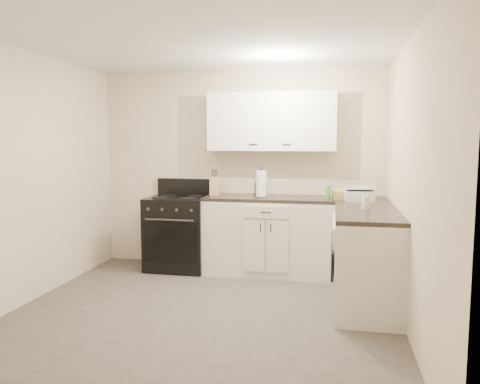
% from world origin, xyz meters
% --- Properties ---
extents(floor, '(3.60, 3.60, 0.00)m').
position_xyz_m(floor, '(0.00, 0.00, 0.00)').
color(floor, '#473F38').
rests_on(floor, ground).
extents(ceiling, '(3.60, 3.60, 0.00)m').
position_xyz_m(ceiling, '(0.00, 0.00, 2.50)').
color(ceiling, white).
rests_on(ceiling, wall_back).
extents(wall_back, '(3.60, 0.00, 3.60)m').
position_xyz_m(wall_back, '(0.00, 1.80, 1.25)').
color(wall_back, beige).
rests_on(wall_back, ground).
extents(wall_right, '(0.00, 3.60, 3.60)m').
position_xyz_m(wall_right, '(1.80, 0.00, 1.25)').
color(wall_right, beige).
rests_on(wall_right, ground).
extents(wall_left, '(0.00, 3.60, 3.60)m').
position_xyz_m(wall_left, '(-1.80, 0.00, 1.25)').
color(wall_left, beige).
rests_on(wall_left, ground).
extents(wall_front, '(3.60, 0.00, 3.60)m').
position_xyz_m(wall_front, '(0.00, -1.80, 1.25)').
color(wall_front, beige).
rests_on(wall_front, ground).
extents(base_cabinets_back, '(1.55, 0.60, 0.90)m').
position_xyz_m(base_cabinets_back, '(0.43, 1.50, 0.45)').
color(base_cabinets_back, silver).
rests_on(base_cabinets_back, floor).
extents(base_cabinets_right, '(0.60, 1.90, 0.90)m').
position_xyz_m(base_cabinets_right, '(1.50, 0.85, 0.45)').
color(base_cabinets_right, silver).
rests_on(base_cabinets_right, floor).
extents(countertop_back, '(1.55, 0.60, 0.04)m').
position_xyz_m(countertop_back, '(0.43, 1.50, 0.92)').
color(countertop_back, black).
rests_on(countertop_back, base_cabinets_back).
extents(countertop_right, '(0.60, 1.90, 0.04)m').
position_xyz_m(countertop_right, '(1.50, 0.85, 0.92)').
color(countertop_right, black).
rests_on(countertop_right, base_cabinets_right).
extents(upper_cabinets, '(1.55, 0.30, 0.70)m').
position_xyz_m(upper_cabinets, '(0.43, 1.65, 1.84)').
color(upper_cabinets, white).
rests_on(upper_cabinets, wall_back).
extents(stove, '(0.74, 0.64, 0.90)m').
position_xyz_m(stove, '(-0.72, 1.48, 0.46)').
color(stove, black).
rests_on(stove, floor).
extents(knife_block, '(0.11, 0.10, 0.23)m').
position_xyz_m(knife_block, '(-0.27, 1.55, 1.05)').
color(knife_block, '#D6B683').
rests_on(knife_block, countertop_back).
extents(paper_towel, '(0.17, 0.17, 0.32)m').
position_xyz_m(paper_towel, '(0.33, 1.46, 1.10)').
color(paper_towel, white).
rests_on(paper_towel, countertop_back).
extents(soap_bottle, '(0.06, 0.06, 0.16)m').
position_xyz_m(soap_bottle, '(1.12, 1.44, 1.02)').
color(soap_bottle, green).
rests_on(soap_bottle, countertop_back).
extents(picture_frame, '(0.13, 0.05, 0.16)m').
position_xyz_m(picture_frame, '(0.27, 1.76, 1.02)').
color(picture_frame, black).
rests_on(picture_frame, countertop_back).
extents(wicker_basket, '(0.28, 0.21, 0.09)m').
position_xyz_m(wicker_basket, '(1.31, 1.46, 0.98)').
color(wicker_basket, '#AD8251').
rests_on(wicker_basket, countertop_right).
extents(countertop_grill, '(0.34, 0.32, 0.11)m').
position_xyz_m(countertop_grill, '(1.46, 1.33, 1.00)').
color(countertop_grill, white).
rests_on(countertop_grill, countertop_right).
extents(glass_jar, '(0.10, 0.10, 0.13)m').
position_xyz_m(glass_jar, '(1.49, 0.66, 1.01)').
color(glass_jar, silver).
rests_on(glass_jar, countertop_right).
extents(oven_mitt_near, '(0.02, 0.15, 0.27)m').
position_xyz_m(oven_mitt_near, '(1.18, 0.26, 0.46)').
color(oven_mitt_near, black).
rests_on(oven_mitt_near, base_cabinets_right).
extents(oven_mitt_far, '(0.02, 0.15, 0.26)m').
position_xyz_m(oven_mitt_far, '(1.18, 0.50, 0.48)').
color(oven_mitt_far, black).
rests_on(oven_mitt_far, base_cabinets_right).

